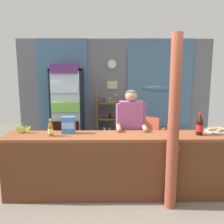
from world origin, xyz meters
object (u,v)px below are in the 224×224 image
plastic_lawn_chair (152,133)px  soda_bottle_cola (200,125)px  snack_box_biscuit (68,125)px  shopkeeper (131,126)px  pastry_tray (217,131)px  banana_bunch (23,129)px  stall_counter (120,161)px  timber_post (173,128)px  drink_fridge (67,105)px  bottle_shelf_rack (107,120)px  soda_bottle_iced_tea (50,129)px

plastic_lawn_chair → soda_bottle_cola: 1.88m
plastic_lawn_chair → snack_box_biscuit: bearing=-133.0°
shopkeeper → pastry_tray: (1.29, -0.27, -0.01)m
pastry_tray → banana_bunch: size_ratio=1.45×
stall_counter → soda_bottle_cola: 1.26m
timber_post → drink_fridge: bearing=127.0°
stall_counter → soda_bottle_cola: (1.15, 0.09, 0.51)m
plastic_lawn_chair → shopkeeper: shopkeeper is taller
soda_bottle_cola → banana_bunch: 2.61m
stall_counter → bottle_shelf_rack: size_ratio=2.69×
snack_box_biscuit → soda_bottle_iced_tea: bearing=-148.3°
soda_bottle_iced_tea → pastry_tray: size_ratio=0.64×
timber_post → banana_bunch: 2.19m
snack_box_biscuit → pastry_tray: snack_box_biscuit is taller
plastic_lawn_chair → pastry_tray: bearing=-65.2°
pastry_tray → stall_counter: bearing=-170.2°
bottle_shelf_rack → banana_bunch: bottle_shelf_rack is taller
soda_bottle_cola → snack_box_biscuit: soda_bottle_cola is taller
snack_box_biscuit → pastry_tray: bearing=1.3°
stall_counter → bottle_shelf_rack: bearing=94.9°
bottle_shelf_rack → shopkeeper: bearing=-78.0°
plastic_lawn_chair → snack_box_biscuit: size_ratio=3.40×
soda_bottle_iced_tea → timber_post: bearing=-10.5°
drink_fridge → plastic_lawn_chair: bearing=-7.7°
stall_counter → soda_bottle_iced_tea: soda_bottle_iced_tea is taller
drink_fridge → soda_bottle_cola: drink_fridge is taller
drink_fridge → soda_bottle_iced_tea: size_ratio=7.87×
drink_fridge → soda_bottle_iced_tea: (0.07, -2.02, -0.03)m
timber_post → soda_bottle_iced_tea: 1.71m
stall_counter → snack_box_biscuit: 0.93m
drink_fridge → bottle_shelf_rack: size_ratio=1.57×
timber_post → snack_box_biscuit: timber_post is taller
drink_fridge → banana_bunch: bearing=-101.5°
pastry_tray → soda_bottle_iced_tea: bearing=-175.5°
stall_counter → shopkeeper: bearing=69.8°
drink_fridge → soda_bottle_cola: bearing=-41.8°
plastic_lawn_chair → banana_bunch: bearing=-144.0°
bottle_shelf_rack → timber_post: bearing=-71.5°
stall_counter → bottle_shelf_rack: (-0.20, 2.39, 0.07)m
bottle_shelf_rack → soda_bottle_cola: size_ratio=3.72×
banana_bunch → snack_box_biscuit: bearing=-1.8°
shopkeeper → soda_bottle_cola: 1.06m
drink_fridge → snack_box_biscuit: size_ratio=7.77×
stall_counter → soda_bottle_iced_tea: size_ratio=13.51×
bottle_shelf_rack → plastic_lawn_chair: bottle_shelf_rack is taller
timber_post → plastic_lawn_chair: (0.07, 2.08, -0.63)m
shopkeeper → soda_bottle_iced_tea: bearing=-158.7°
drink_fridge → shopkeeper: (1.26, -1.56, -0.10)m
drink_fridge → banana_bunch: size_ratio=7.34×
drink_fridge → soda_bottle_iced_tea: bearing=-87.9°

